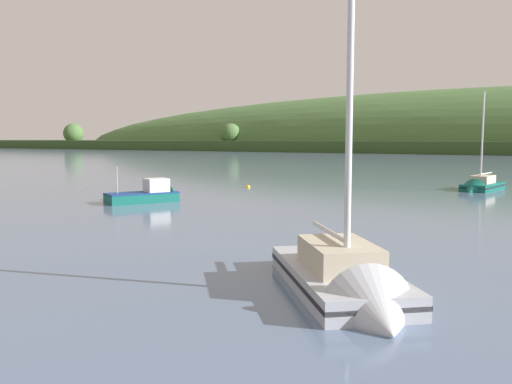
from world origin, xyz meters
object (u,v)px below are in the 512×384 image
Objects in this scene: sailboat_near_mooring at (348,290)px; sailboat_midwater_white at (480,188)px; mooring_buoy_off_fishing_boat at (248,187)px; fishing_boat_moored at (150,196)px.

sailboat_midwater_white is at bearing 142.00° from sailboat_near_mooring.
sailboat_near_mooring is 1.22× the size of sailboat_midwater_white.
sailboat_near_mooring is 37.70m from mooring_buoy_off_fishing_boat.
mooring_buoy_off_fishing_boat is at bearing 25.80° from fishing_boat_moored.
sailboat_midwater_white is (0.04, 39.06, -0.07)m from sailboat_near_mooring.
mooring_buoy_off_fishing_boat is (-21.34, -7.95, -0.21)m from sailboat_midwater_white.
mooring_buoy_off_fishing_boat is (0.73, 14.52, -0.44)m from fishing_boat_moored.
sailboat_midwater_white is 19.70× the size of mooring_buoy_off_fishing_boat.
sailboat_near_mooring is at bearing 11.62° from sailboat_midwater_white.
fishing_boat_moored is at bearing -92.90° from mooring_buoy_off_fishing_boat.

